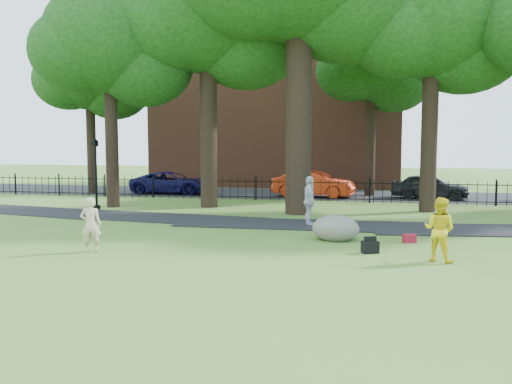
% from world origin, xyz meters
% --- Properties ---
extents(ground, '(120.00, 120.00, 0.00)m').
position_xyz_m(ground, '(0.00, 0.00, 0.00)').
color(ground, '#446A25').
rests_on(ground, ground).
extents(footpath, '(36.07, 3.85, 0.03)m').
position_xyz_m(footpath, '(1.00, 3.90, 0.00)').
color(footpath, black).
rests_on(footpath, ground).
extents(street, '(80.00, 7.00, 0.02)m').
position_xyz_m(street, '(0.00, 16.00, 0.00)').
color(street, black).
rests_on(street, ground).
extents(iron_fence, '(44.00, 0.04, 1.20)m').
position_xyz_m(iron_fence, '(0.00, 12.00, 0.60)').
color(iron_fence, black).
rests_on(iron_fence, ground).
extents(brick_building, '(18.00, 8.00, 12.00)m').
position_xyz_m(brick_building, '(-4.00, 24.00, 6.00)').
color(brick_building, brown).
rests_on(brick_building, ground).
extents(tree_row, '(26.82, 7.96, 12.42)m').
position_xyz_m(tree_row, '(0.52, 8.40, 8.15)').
color(tree_row, black).
rests_on(tree_row, ground).
extents(woman, '(0.64, 0.54, 1.50)m').
position_xyz_m(woman, '(-4.38, -2.11, 0.75)').
color(woman, '#CDB48C').
rests_on(woman, ground).
extents(man, '(0.98, 0.91, 1.61)m').
position_xyz_m(man, '(4.70, -1.21, 0.80)').
color(man, yellow).
rests_on(man, ground).
extents(pedestrian, '(0.76, 1.14, 1.80)m').
position_xyz_m(pedestrian, '(0.86, 3.85, 0.90)').
color(pedestrian, silver).
rests_on(pedestrian, ground).
extents(boulder, '(1.67, 1.42, 0.84)m').
position_xyz_m(boulder, '(2.00, 1.10, 0.42)').
color(boulder, '#615B51').
rests_on(boulder, ground).
extents(lamppost, '(0.32, 0.32, 3.28)m').
position_xyz_m(lamppost, '(-9.31, 6.54, 1.61)').
color(lamppost, black).
rests_on(lamppost, ground).
extents(backpack, '(0.50, 0.42, 0.32)m').
position_xyz_m(backpack, '(3.03, -0.59, 0.16)').
color(backpack, black).
rests_on(backpack, ground).
extents(red_bag, '(0.42, 0.33, 0.25)m').
position_xyz_m(red_bag, '(4.18, 1.21, 0.13)').
color(red_bag, maroon).
rests_on(red_bag, ground).
extents(red_sedan, '(4.83, 2.33, 1.53)m').
position_xyz_m(red_sedan, '(-0.15, 14.38, 0.76)').
color(red_sedan, '#B52A0D').
rests_on(red_sedan, ground).
extents(navy_van, '(5.07, 2.60, 1.37)m').
position_xyz_m(navy_van, '(-8.87, 14.43, 0.68)').
color(navy_van, '#0E0C40').
rests_on(navy_van, ground).
extents(grey_car, '(4.24, 2.03, 1.40)m').
position_xyz_m(grey_car, '(6.22, 14.77, 0.70)').
color(grey_car, black).
rests_on(grey_car, ground).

